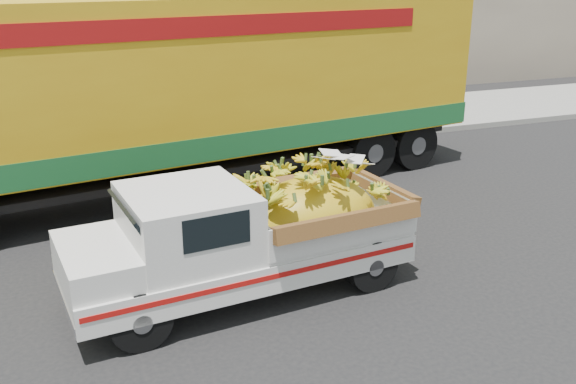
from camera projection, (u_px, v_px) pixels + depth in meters
name	position (u px, v px, depth m)	size (l,w,h in m)	color
ground	(181.00, 282.00, 9.27)	(100.00, 100.00, 0.00)	black
curb	(122.00, 161.00, 14.79)	(60.00, 0.25, 0.15)	gray
sidewalk	(112.00, 140.00, 16.64)	(60.00, 4.00, 0.14)	gray
building_right	(433.00, 0.00, 26.51)	(14.00, 6.00, 6.00)	gray
pickup_truck	(264.00, 231.00, 8.81)	(4.81, 2.17, 1.63)	black
semi_trailer	(200.00, 86.00, 12.41)	(12.07, 4.37, 3.80)	black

